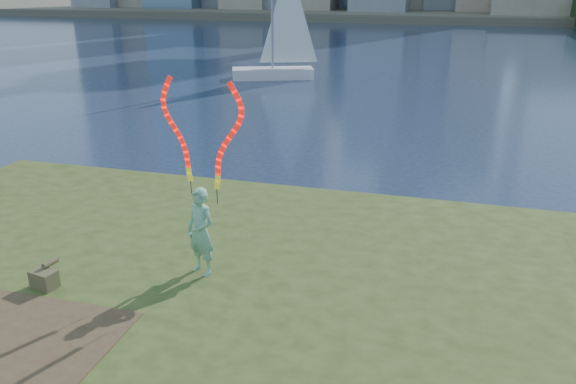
% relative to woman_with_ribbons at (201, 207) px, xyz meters
% --- Properties ---
extents(ground, '(320.00, 320.00, 0.00)m').
position_rel_woman_with_ribbons_xyz_m(ground, '(0.17, 0.03, -2.19)').
color(ground, '#1A2843').
rests_on(ground, ground).
extents(grassy_knoll, '(20.00, 18.00, 0.80)m').
position_rel_woman_with_ribbons_xyz_m(grassy_knoll, '(0.17, -2.27, -1.86)').
color(grassy_knoll, '#344317').
rests_on(grassy_knoll, ground).
extents(dirt_patch, '(3.20, 3.00, 0.02)m').
position_rel_woman_with_ribbons_xyz_m(dirt_patch, '(-2.03, -3.17, -1.38)').
color(dirt_patch, '#47331E').
rests_on(dirt_patch, grassy_knoll).
extents(far_shore, '(320.00, 40.00, 1.20)m').
position_rel_woman_with_ribbons_xyz_m(far_shore, '(0.17, 95.03, -1.59)').
color(far_shore, '#504B3B').
rests_on(far_shore, ground).
extents(woman_with_ribbons, '(1.95, 0.84, 4.14)m').
position_rel_woman_with_ribbons_xyz_m(woman_with_ribbons, '(0.00, 0.00, 0.00)').
color(woman_with_ribbons, '#1B7D46').
rests_on(woman_with_ribbons, grassy_knoll).
extents(canvas_bag, '(0.53, 0.60, 0.45)m').
position_rel_woman_with_ribbons_xyz_m(canvas_bag, '(-2.67, -1.33, -1.21)').
color(canvas_bag, brown).
rests_on(canvas_bag, grassy_knoll).
extents(sailboat, '(5.56, 3.44, 8.50)m').
position_rel_woman_with_ribbons_xyz_m(sailboat, '(-6.41, 26.79, -0.73)').
color(sailboat, silver).
rests_on(sailboat, ground).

